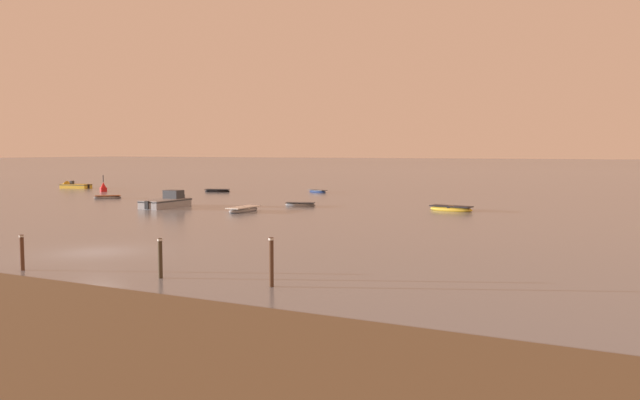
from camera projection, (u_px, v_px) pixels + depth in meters
ground_plane at (96, 252)px, 33.47m from camera, size 800.00×800.00×0.00m
rowboat_moored_0 at (217, 191)px, 82.03m from camera, size 3.53×2.13×0.53m
motorboat_moored_0 at (172, 203)px, 60.63m from camera, size 2.36×6.20×2.31m
rowboat_moored_1 at (300, 205)px, 61.40m from camera, size 3.12×1.88×0.47m
rowboat_moored_2 at (244, 210)px, 55.56m from camera, size 1.34×3.91×0.62m
rowboat_moored_3 at (108, 197)px, 71.07m from camera, size 2.74×2.84×0.46m
motorboat_moored_1 at (72, 187)px, 89.92m from camera, size 5.08×2.46×1.67m
rowboat_moored_6 at (451, 209)px, 56.37m from camera, size 4.13×2.00×0.62m
rowboat_moored_7 at (318, 192)px, 80.95m from camera, size 3.12×2.04×0.47m
channel_buoy at (103, 188)px, 82.60m from camera, size 0.90×0.90×2.30m
mooring_post_near at (22, 253)px, 28.36m from camera, size 0.22×0.22×1.76m
mooring_post_left at (271, 264)px, 24.91m from camera, size 0.22×0.22×2.15m
mooring_post_right at (160, 259)px, 26.61m from camera, size 0.22×0.22×1.85m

